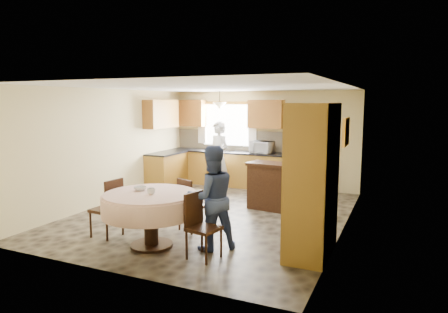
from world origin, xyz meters
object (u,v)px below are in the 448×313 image
chair_left (110,205)px  person_dining (211,198)px  dining_table (151,205)px  chair_right (200,222)px  cupboard (312,180)px  person_sink (218,157)px  chair_back (190,202)px  sideboard (279,188)px  oven_tower (303,150)px

chair_left → person_dining: person_dining is taller
dining_table → chair_right: chair_right is taller
cupboard → chair_right: size_ratio=2.34×
chair_right → person_sink: size_ratio=0.54×
dining_table → chair_back: size_ratio=1.60×
cupboard → person_dining: size_ratio=1.39×
dining_table → person_dining: size_ratio=0.93×
chair_back → person_dining: person_dining is taller
chair_back → chair_right: chair_right is taller
chair_left → person_sink: size_ratio=0.56×
cupboard → chair_back: 2.22m
sideboard → cupboard: cupboard is taller
sideboard → chair_back: 2.18m
oven_tower → chair_back: 3.97m
chair_left → person_dining: bearing=101.2°
chair_back → chair_right: bearing=148.4°
person_sink → person_dining: person_sink is taller
oven_tower → chair_left: 5.08m
cupboard → chair_back: (-2.13, 0.21, -0.59)m
cupboard → dining_table: size_ratio=1.49×
person_dining → chair_left: bearing=-36.3°
oven_tower → sideboard: 1.95m
chair_left → chair_back: (1.05, 0.81, -0.03)m
sideboard → chair_left: size_ratio=1.31×
oven_tower → chair_right: 4.80m
chair_right → dining_table: bearing=95.9°
chair_right → chair_left: bearing=95.7°
chair_left → chair_right: chair_left is taller
sideboard → chair_left: 3.43m
chair_left → chair_right: bearing=88.9°
cupboard → person_dining: cupboard is taller
oven_tower → cupboard: size_ratio=0.96×
oven_tower → person_dining: size_ratio=1.34×
oven_tower → dining_table: size_ratio=1.44×
sideboard → person_dining: person_dining is taller
cupboard → oven_tower: bearing=105.0°
dining_table → oven_tower: bearing=75.1°
dining_table → chair_back: 0.92m
oven_tower → sideboard: size_ratio=1.66×
chair_back → person_sink: size_ratio=0.53×
cupboard → chair_left: (-3.18, -0.60, -0.56)m
chair_back → sideboard: bearing=-95.2°
chair_right → person_sink: bearing=32.5°
chair_left → person_sink: 3.88m
oven_tower → person_sink: oven_tower is taller
chair_left → cupboard: bearing=105.0°
person_sink → chair_back: bearing=-50.3°
sideboard → chair_back: chair_back is taller
person_sink → person_dining: 3.98m
cupboard → chair_left: cupboard is taller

